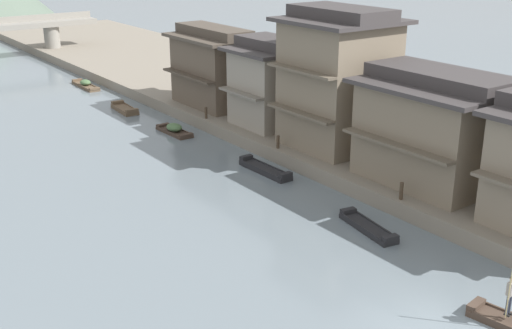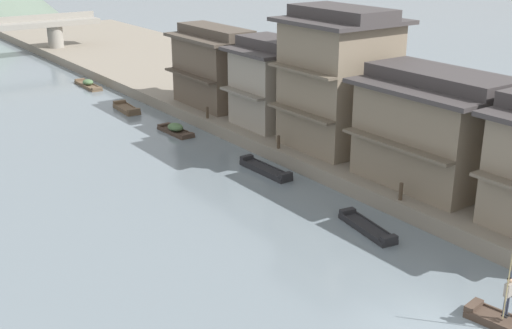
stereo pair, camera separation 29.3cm
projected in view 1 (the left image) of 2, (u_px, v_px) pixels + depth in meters
ground_plane at (437, 325)px, 24.18m from camera, size 400.00×400.00×0.00m
riverbank_right at (272, 99)px, 55.21m from camera, size 18.00×110.00×0.89m
boatman_person at (511, 291)px, 23.67m from camera, size 0.57×0.27×3.04m
boat_moored_nearest at (125, 109)px, 53.05m from camera, size 1.36×3.62×0.54m
boat_moored_second at (265, 170)px, 39.49m from camera, size 1.00×4.29×0.55m
boat_moored_third at (368, 227)px, 31.81m from camera, size 1.54×3.95×0.47m
boat_moored_far at (86, 85)px, 61.27m from camera, size 1.15×4.91×0.72m
boat_midriver_drifting at (174, 130)px, 47.15m from camera, size 1.26×3.63×0.74m
house_waterfront_second at (436, 128)px, 34.99m from camera, size 6.82×8.06×6.14m
house_waterfront_tall at (338, 79)px, 40.42m from camera, size 6.65×6.61×8.74m
house_waterfront_narrow at (272, 82)px, 45.44m from camera, size 5.86×5.40×6.14m
house_waterfront_far at (214, 67)px, 50.72m from camera, size 5.25×7.63×6.14m
mooring_post_dock_near at (401, 191)px, 33.14m from camera, size 0.20×0.20×0.92m
mooring_post_dock_mid at (278, 142)px, 41.05m from camera, size 0.20×0.20×0.83m
mooring_post_dock_far at (206, 113)px, 47.67m from camera, size 0.20×0.20×0.85m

